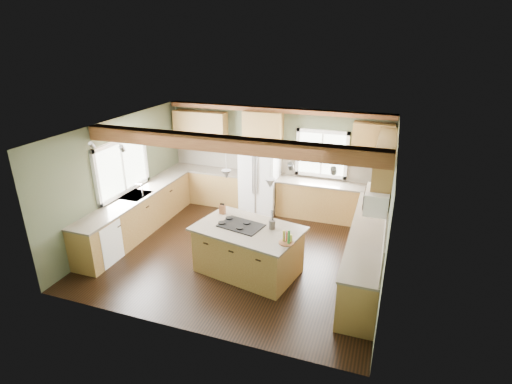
% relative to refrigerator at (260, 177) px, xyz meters
% --- Properties ---
extents(floor, '(5.60, 5.60, 0.00)m').
position_rel_refrigerator_xyz_m(floor, '(0.30, -2.12, -0.90)').
color(floor, black).
rests_on(floor, ground).
extents(ceiling, '(5.60, 5.60, 0.00)m').
position_rel_refrigerator_xyz_m(ceiling, '(0.30, -2.12, 1.70)').
color(ceiling, silver).
rests_on(ceiling, wall_back).
extents(wall_back, '(5.60, 0.00, 5.60)m').
position_rel_refrigerator_xyz_m(wall_back, '(0.30, 0.38, 0.40)').
color(wall_back, '#4A543B').
rests_on(wall_back, ground).
extents(wall_left, '(0.00, 5.00, 5.00)m').
position_rel_refrigerator_xyz_m(wall_left, '(-2.50, -2.12, 0.40)').
color(wall_left, '#4A543B').
rests_on(wall_left, ground).
extents(wall_right, '(0.00, 5.00, 5.00)m').
position_rel_refrigerator_xyz_m(wall_right, '(3.10, -2.12, 0.40)').
color(wall_right, '#4A543B').
rests_on(wall_right, ground).
extents(ceiling_beam, '(5.55, 0.26, 0.26)m').
position_rel_refrigerator_xyz_m(ceiling_beam, '(0.30, -2.75, 1.57)').
color(ceiling_beam, '#5C2D1A').
rests_on(ceiling_beam, ceiling).
extents(soffit_trim, '(5.55, 0.20, 0.10)m').
position_rel_refrigerator_xyz_m(soffit_trim, '(0.30, 0.28, 1.64)').
color(soffit_trim, '#5C2D1A').
rests_on(soffit_trim, ceiling).
extents(backsplash_back, '(5.58, 0.03, 0.58)m').
position_rel_refrigerator_xyz_m(backsplash_back, '(0.30, 0.36, 0.31)').
color(backsplash_back, brown).
rests_on(backsplash_back, wall_back).
extents(backsplash_right, '(0.03, 3.70, 0.58)m').
position_rel_refrigerator_xyz_m(backsplash_right, '(3.08, -2.07, 0.31)').
color(backsplash_right, brown).
rests_on(backsplash_right, wall_right).
extents(base_cab_back_left, '(2.02, 0.60, 0.88)m').
position_rel_refrigerator_xyz_m(base_cab_back_left, '(-1.49, 0.08, -0.46)').
color(base_cab_back_left, brown).
rests_on(base_cab_back_left, floor).
extents(counter_back_left, '(2.06, 0.64, 0.04)m').
position_rel_refrigerator_xyz_m(counter_back_left, '(-1.49, 0.08, 0.00)').
color(counter_back_left, '#453D33').
rests_on(counter_back_left, base_cab_back_left).
extents(base_cab_back_right, '(2.62, 0.60, 0.88)m').
position_rel_refrigerator_xyz_m(base_cab_back_right, '(1.79, 0.08, -0.46)').
color(base_cab_back_right, brown).
rests_on(base_cab_back_right, floor).
extents(counter_back_right, '(2.66, 0.64, 0.04)m').
position_rel_refrigerator_xyz_m(counter_back_right, '(1.79, 0.08, 0.00)').
color(counter_back_right, '#453D33').
rests_on(counter_back_right, base_cab_back_right).
extents(base_cab_left, '(0.60, 3.70, 0.88)m').
position_rel_refrigerator_xyz_m(base_cab_left, '(-2.20, -2.07, -0.46)').
color(base_cab_left, brown).
rests_on(base_cab_left, floor).
extents(counter_left, '(0.64, 3.74, 0.04)m').
position_rel_refrigerator_xyz_m(counter_left, '(-2.20, -2.07, 0.00)').
color(counter_left, '#453D33').
rests_on(counter_left, base_cab_left).
extents(base_cab_right, '(0.60, 3.70, 0.88)m').
position_rel_refrigerator_xyz_m(base_cab_right, '(2.80, -2.07, -0.46)').
color(base_cab_right, brown).
rests_on(base_cab_right, floor).
extents(counter_right, '(0.64, 3.74, 0.04)m').
position_rel_refrigerator_xyz_m(counter_right, '(2.80, -2.07, 0.00)').
color(counter_right, '#453D33').
rests_on(counter_right, base_cab_right).
extents(upper_cab_back_left, '(1.40, 0.35, 0.90)m').
position_rel_refrigerator_xyz_m(upper_cab_back_left, '(-1.69, 0.21, 1.05)').
color(upper_cab_back_left, brown).
rests_on(upper_cab_back_left, wall_back).
extents(upper_cab_over_fridge, '(0.96, 0.35, 0.70)m').
position_rel_refrigerator_xyz_m(upper_cab_over_fridge, '(-0.00, 0.21, 1.25)').
color(upper_cab_over_fridge, brown).
rests_on(upper_cab_over_fridge, wall_back).
extents(upper_cab_right, '(0.35, 2.20, 0.90)m').
position_rel_refrigerator_xyz_m(upper_cab_right, '(2.92, -1.22, 1.05)').
color(upper_cab_right, brown).
rests_on(upper_cab_right, wall_right).
extents(upper_cab_back_corner, '(0.90, 0.35, 0.90)m').
position_rel_refrigerator_xyz_m(upper_cab_back_corner, '(2.60, 0.21, 1.05)').
color(upper_cab_back_corner, brown).
rests_on(upper_cab_back_corner, wall_back).
extents(window_left, '(0.04, 1.60, 1.05)m').
position_rel_refrigerator_xyz_m(window_left, '(-2.48, -2.07, 0.65)').
color(window_left, white).
rests_on(window_left, wall_left).
extents(window_back, '(1.10, 0.04, 1.00)m').
position_rel_refrigerator_xyz_m(window_back, '(1.45, 0.36, 0.65)').
color(window_back, white).
rests_on(window_back, wall_back).
extents(sink, '(0.50, 0.65, 0.03)m').
position_rel_refrigerator_xyz_m(sink, '(-2.20, -2.07, 0.01)').
color(sink, '#262628').
rests_on(sink, counter_left).
extents(faucet, '(0.02, 0.02, 0.28)m').
position_rel_refrigerator_xyz_m(faucet, '(-2.02, -2.07, 0.15)').
color(faucet, '#B2B2B7').
rests_on(faucet, sink).
extents(dishwasher, '(0.60, 0.60, 0.84)m').
position_rel_refrigerator_xyz_m(dishwasher, '(-2.19, -3.37, -0.47)').
color(dishwasher, white).
rests_on(dishwasher, floor).
extents(oven, '(0.60, 0.72, 0.84)m').
position_rel_refrigerator_xyz_m(oven, '(2.79, -3.37, -0.47)').
color(oven, white).
rests_on(oven, floor).
extents(microwave, '(0.40, 0.70, 0.38)m').
position_rel_refrigerator_xyz_m(microwave, '(2.88, -2.17, 0.65)').
color(microwave, white).
rests_on(microwave, wall_right).
extents(pendant_left, '(0.18, 0.18, 0.16)m').
position_rel_refrigerator_xyz_m(pendant_left, '(0.25, -2.66, 0.98)').
color(pendant_left, '#B2B2B7').
rests_on(pendant_left, ceiling).
extents(pendant_right, '(0.18, 0.18, 0.16)m').
position_rel_refrigerator_xyz_m(pendant_right, '(1.14, -2.85, 0.98)').
color(pendant_right, '#B2B2B7').
rests_on(pendant_right, ceiling).
extents(refrigerator, '(0.90, 0.74, 1.80)m').
position_rel_refrigerator_xyz_m(refrigerator, '(0.00, 0.00, 0.00)').
color(refrigerator, white).
rests_on(refrigerator, floor).
extents(island, '(2.00, 1.46, 0.88)m').
position_rel_refrigerator_xyz_m(island, '(0.69, -2.75, -0.46)').
color(island, brown).
rests_on(island, floor).
extents(island_top, '(2.14, 1.60, 0.04)m').
position_rel_refrigerator_xyz_m(island_top, '(0.69, -2.75, 0.00)').
color(island_top, '#453D33').
rests_on(island_top, island).
extents(cooktop, '(0.88, 0.67, 0.02)m').
position_rel_refrigerator_xyz_m(cooktop, '(0.55, -2.72, 0.03)').
color(cooktop, black).
rests_on(cooktop, island_top).
extents(knife_block, '(0.12, 0.10, 0.18)m').
position_rel_refrigerator_xyz_m(knife_block, '(0.01, -2.34, 0.11)').
color(knife_block, brown).
rests_on(knife_block, island_top).
extents(utensil_crock, '(0.17, 0.17, 0.16)m').
position_rel_refrigerator_xyz_m(utensil_crock, '(1.12, -2.63, 0.10)').
color(utensil_crock, '#362E2B').
rests_on(utensil_crock, island_top).
extents(bottle_tray, '(0.35, 0.35, 0.24)m').
position_rel_refrigerator_xyz_m(bottle_tray, '(1.51, -3.07, 0.14)').
color(bottle_tray, brown).
rests_on(bottle_tray, island_top).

